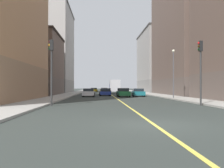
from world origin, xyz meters
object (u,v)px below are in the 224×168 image
(traffic_light_left_near, at_px, (200,63))
(car_orange, at_px, (104,90))
(building_right_distant, at_px, (49,51))
(car_yellow, at_px, (94,90))
(traffic_light_right_near, at_px, (51,63))
(building_right_midblock, at_px, (29,64))
(car_white, at_px, (89,93))
(building_left_mid, at_px, (193,35))
(street_lamp_left_near, at_px, (173,68))
(car_black, at_px, (107,91))
(car_teal, at_px, (138,93))
(box_truck, at_px, (115,86))
(car_blue, at_px, (105,92))
(car_green, at_px, (123,93))
(building_left_far, at_px, (161,62))

(traffic_light_left_near, relative_size, car_orange, 1.27)
(building_right_distant, relative_size, car_yellow, 5.39)
(traffic_light_left_near, xyz_separation_m, traffic_light_right_near, (-12.82, 0.00, -0.00))
(building_right_midblock, xyz_separation_m, traffic_light_left_near, (22.32, -29.16, -2.28))
(building_right_midblock, height_order, car_white, building_right_midblock)
(building_left_mid, xyz_separation_m, building_right_midblock, (-31.86, 0.88, -5.75))
(traffic_light_left_near, height_order, car_yellow, traffic_light_left_near)
(street_lamp_left_near, height_order, car_black, street_lamp_left_near)
(car_black, height_order, car_teal, car_teal)
(car_orange, height_order, box_truck, box_truck)
(car_orange, distance_m, car_blue, 25.88)
(car_white, bearing_deg, building_right_midblock, 143.30)
(car_yellow, xyz_separation_m, car_blue, (2.55, -31.01, 0.00))
(car_orange, xyz_separation_m, car_teal, (5.21, -29.37, 0.03))
(building_left_mid, bearing_deg, box_truck, 136.25)
(building_right_distant, bearing_deg, street_lamp_left_near, -57.91)
(traffic_light_right_near, relative_size, car_black, 1.24)
(car_black, bearing_deg, car_orange, 90.85)
(car_blue, relative_size, car_white, 1.12)
(car_orange, distance_m, car_white, 30.43)
(building_left_mid, distance_m, car_teal, 17.63)
(building_right_midblock, distance_m, car_blue, 16.08)
(car_black, xyz_separation_m, car_orange, (-0.27, 18.07, -0.01))
(traffic_light_left_near, xyz_separation_m, car_teal, (-2.30, 21.28, -3.01))
(traffic_light_left_near, distance_m, car_green, 20.31)
(building_left_mid, height_order, car_teal, building_left_mid)
(building_right_midblock, bearing_deg, building_right_distant, 90.00)
(building_right_distant, distance_m, box_truck, 20.96)
(traffic_light_left_near, xyz_separation_m, car_yellow, (-10.35, 55.79, -3.05))
(building_left_far, height_order, car_blue, building_left_far)
(building_right_distant, distance_m, car_blue, 30.33)
(building_left_mid, relative_size, building_left_far, 1.10)
(building_right_midblock, xyz_separation_m, car_white, (11.79, -8.79, -5.28))
(street_lamp_left_near, xyz_separation_m, car_green, (-5.96, 7.56, -3.40))
(car_green, distance_m, box_truck, 22.78)
(car_yellow, height_order, car_teal, car_teal)
(box_truck, bearing_deg, building_left_mid, -43.75)
(car_yellow, xyz_separation_m, car_white, (-0.18, -35.41, 0.05))
(car_white, relative_size, car_green, 0.97)
(building_left_far, distance_m, building_right_distant, 32.37)
(building_right_midblock, xyz_separation_m, car_yellow, (11.98, 26.62, -5.33))
(traffic_light_right_near, height_order, car_green, traffic_light_right_near)
(car_yellow, relative_size, car_teal, 0.90)
(car_orange, height_order, car_green, car_green)
(car_blue, bearing_deg, car_black, 85.92)
(building_left_far, bearing_deg, traffic_light_right_near, -112.36)
(building_right_midblock, distance_m, traffic_light_left_near, 36.80)
(building_left_mid, xyz_separation_m, car_orange, (-17.04, 22.37, -11.07))
(car_blue, distance_m, box_truck, 17.71)
(building_right_distant, relative_size, car_white, 5.59)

